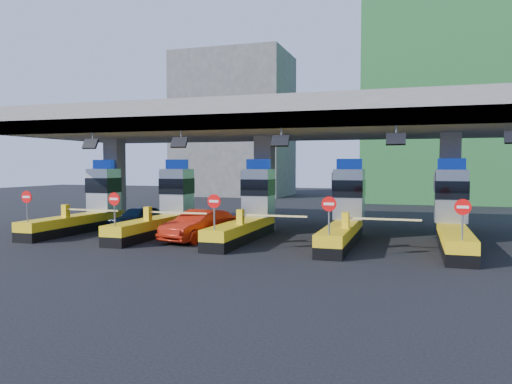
% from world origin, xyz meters
% --- Properties ---
extents(ground, '(120.00, 120.00, 0.00)m').
position_xyz_m(ground, '(0.00, 0.00, 0.00)').
color(ground, black).
rests_on(ground, ground).
extents(toll_canopy, '(28.00, 12.09, 7.00)m').
position_xyz_m(toll_canopy, '(0.00, 2.87, 6.13)').
color(toll_canopy, slate).
rests_on(toll_canopy, ground).
extents(toll_lane_far_left, '(4.43, 8.00, 4.16)m').
position_xyz_m(toll_lane_far_left, '(-10.00, 0.28, 1.40)').
color(toll_lane_far_left, black).
rests_on(toll_lane_far_left, ground).
extents(toll_lane_left, '(4.43, 8.00, 4.16)m').
position_xyz_m(toll_lane_left, '(-5.00, 0.28, 1.40)').
color(toll_lane_left, black).
rests_on(toll_lane_left, ground).
extents(toll_lane_center, '(4.43, 8.00, 4.16)m').
position_xyz_m(toll_lane_center, '(0.00, 0.28, 1.40)').
color(toll_lane_center, black).
rests_on(toll_lane_center, ground).
extents(toll_lane_right, '(4.43, 8.00, 4.16)m').
position_xyz_m(toll_lane_right, '(5.00, 0.28, 1.40)').
color(toll_lane_right, black).
rests_on(toll_lane_right, ground).
extents(toll_lane_far_right, '(4.43, 8.00, 4.16)m').
position_xyz_m(toll_lane_far_right, '(10.00, 0.28, 1.40)').
color(toll_lane_far_right, black).
rests_on(toll_lane_far_right, ground).
extents(bg_building_scaffold, '(18.00, 12.00, 28.00)m').
position_xyz_m(bg_building_scaffold, '(12.00, 32.00, 14.00)').
color(bg_building_scaffold, '#1E5926').
rests_on(bg_building_scaffold, ground).
extents(bg_building_concrete, '(14.00, 10.00, 18.00)m').
position_xyz_m(bg_building_concrete, '(-14.00, 36.00, 9.00)').
color(bg_building_concrete, '#4C4C49').
rests_on(bg_building_concrete, ground).
extents(van, '(2.34, 4.42, 1.43)m').
position_xyz_m(van, '(-7.17, 1.13, 0.72)').
color(van, black).
rests_on(van, ground).
extents(red_car, '(2.72, 4.93, 1.54)m').
position_xyz_m(red_car, '(-2.09, -1.53, 0.77)').
color(red_car, '#A01B0C').
rests_on(red_car, ground).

